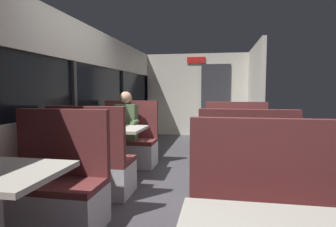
{
  "coord_description": "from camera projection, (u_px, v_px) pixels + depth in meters",
  "views": [
    {
      "loc": [
        0.6,
        -3.71,
        1.28
      ],
      "look_at": [
        -0.38,
        1.8,
        0.81
      ],
      "focal_mm": 29.79,
      "sensor_mm": 36.0,
      "label": 1
    }
  ],
  "objects": [
    {
      "name": "coffee_cup_secondary",
      "position": [
        106.0,
        125.0,
        4.02
      ],
      "size": [
        0.07,
        0.07,
        0.09
      ],
      "color": "#B23333",
      "rests_on": "dining_table_mid_window"
    },
    {
      "name": "dining_table_mid_window",
      "position": [
        113.0,
        134.0,
        4.07
      ],
      "size": [
        0.9,
        0.7,
        0.74
      ],
      "color": "#9E9EA3",
      "rests_on": "ground_plane"
    },
    {
      "name": "bench_near_window_facing_entry",
      "position": [
        54.0,
        192.0,
        2.61
      ],
      "size": [
        0.95,
        0.5,
        1.1
      ],
      "color": "silver",
      "rests_on": "ground_plane"
    },
    {
      "name": "bench_mid_window_facing_end",
      "position": [
        93.0,
        168.0,
        3.41
      ],
      "size": [
        0.95,
        0.5,
        1.1
      ],
      "color": "silver",
      "rests_on": "ground_plane"
    },
    {
      "name": "carriage_end_bulkhead",
      "position": [
        198.0,
        95.0,
        7.86
      ],
      "size": [
        2.9,
        0.11,
        2.3
      ],
      "color": "beige",
      "rests_on": "ground_plane"
    },
    {
      "name": "bench_rear_aisle_facing_end",
      "position": [
        245.0,
        182.0,
        2.9
      ],
      "size": [
        0.95,
        0.5,
        1.1
      ],
      "color": "silver",
      "rests_on": "ground_plane"
    },
    {
      "name": "ground_plane",
      "position": [
        172.0,
        184.0,
        3.85
      ],
      "size": [
        3.3,
        9.2,
        0.02
      ],
      "primitive_type": "cube",
      "color": "#423F44"
    },
    {
      "name": "seated_passenger",
      "position": [
        127.0,
        134.0,
        4.69
      ],
      "size": [
        0.47,
        0.55,
        1.26
      ],
      "color": "#26262D",
      "rests_on": "ground_plane"
    },
    {
      "name": "dining_table_rear_aisle",
      "position": [
        240.0,
        141.0,
        3.56
      ],
      "size": [
        0.9,
        0.7,
        0.74
      ],
      "color": "#9E9EA3",
      "rests_on": "ground_plane"
    },
    {
      "name": "bench_rear_aisle_facing_entry",
      "position": [
        236.0,
        152.0,
        4.28
      ],
      "size": [
        0.95,
        0.5,
        1.1
      ],
      "color": "silver",
      "rests_on": "ground_plane"
    },
    {
      "name": "carriage_aisle_panel_right",
      "position": [
        255.0,
        96.0,
        6.44
      ],
      "size": [
        0.08,
        2.4,
        2.3
      ],
      "primitive_type": "cube",
      "color": "beige",
      "rests_on": "ground_plane"
    },
    {
      "name": "carriage_window_panel_left",
      "position": [
        73.0,
        102.0,
        4.01
      ],
      "size": [
        0.09,
        8.48,
        2.3
      ],
      "color": "beige",
      "rests_on": "ground_plane"
    },
    {
      "name": "bench_mid_window_facing_entry",
      "position": [
        128.0,
        146.0,
        4.78
      ],
      "size": [
        0.95,
        0.5,
        1.1
      ],
      "color": "silver",
      "rests_on": "ground_plane"
    }
  ]
}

